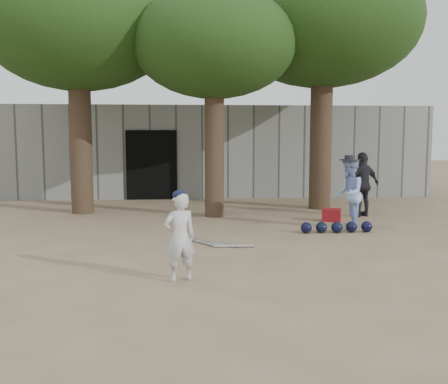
{
  "coord_description": "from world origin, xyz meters",
  "views": [
    {
      "loc": [
        -0.08,
        -8.14,
        1.93
      ],
      "look_at": [
        0.6,
        1.0,
        0.95
      ],
      "focal_mm": 40.0,
      "sensor_mm": 36.0,
      "label": 1
    }
  ],
  "objects": [
    {
      "name": "spectator_blue",
      "position": [
        3.36,
        2.2,
        0.76
      ],
      "size": [
        0.79,
        0.89,
        1.51
      ],
      "primitive_type": "imported",
      "rotation": [
        0.0,
        0.0,
        4.37
      ],
      "color": "#95ACE7",
      "rests_on": "ground"
    },
    {
      "name": "helmet_row",
      "position": [
        2.99,
        1.8,
        0.12
      ],
      "size": [
        1.51,
        0.26,
        0.23
      ],
      "color": "black",
      "rests_on": "ground"
    },
    {
      "name": "tree_row",
      "position": [
        0.74,
        5.02,
        4.69
      ],
      "size": [
        11.4,
        5.8,
        6.69
      ],
      "color": "brown",
      "rests_on": "ground"
    },
    {
      "name": "spectator_dark",
      "position": [
        4.28,
        3.9,
        0.8
      ],
      "size": [
        1.02,
        0.69,
        1.6
      ],
      "primitive_type": "imported",
      "rotation": [
        0.0,
        0.0,
        3.5
      ],
      "color": "black",
      "rests_on": "ground"
    },
    {
      "name": "boy_player",
      "position": [
        -0.18,
        -1.48,
        0.61
      ],
      "size": [
        0.51,
        0.42,
        1.21
      ],
      "primitive_type": "imported",
      "rotation": [
        0.0,
        0.0,
        3.48
      ],
      "color": "silver",
      "rests_on": "ground"
    },
    {
      "name": "bat_pile",
      "position": [
        0.47,
        0.73,
        0.03
      ],
      "size": [
        1.13,
        0.76,
        0.06
      ],
      "color": "#AFAFB6",
      "rests_on": "ground"
    },
    {
      "name": "ground",
      "position": [
        0.0,
        0.0,
        0.0
      ],
      "size": [
        70.0,
        70.0,
        0.0
      ],
      "primitive_type": "plane",
      "color": "#937C5E",
      "rests_on": "ground"
    },
    {
      "name": "back_building",
      "position": [
        -0.0,
        10.33,
        1.5
      ],
      "size": [
        16.0,
        5.24,
        3.0
      ],
      "color": "gray",
      "rests_on": "ground"
    },
    {
      "name": "red_bag",
      "position": [
        3.29,
        3.2,
        0.15
      ],
      "size": [
        0.51,
        0.45,
        0.3
      ],
      "primitive_type": "cube",
      "rotation": [
        0.0,
        0.0,
        -0.37
      ],
      "color": "maroon",
      "rests_on": "ground"
    }
  ]
}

